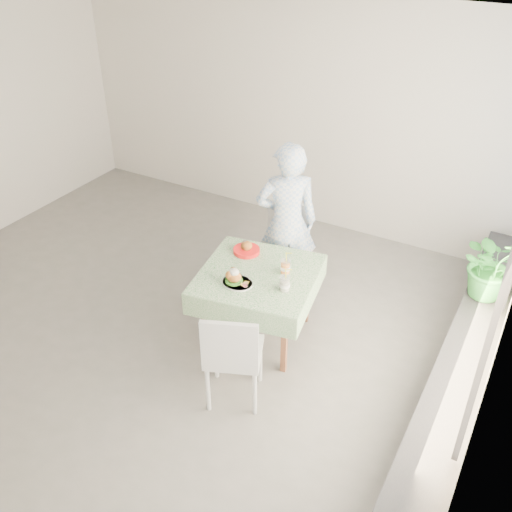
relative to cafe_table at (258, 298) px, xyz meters
The scene contains 13 objects.
floor 1.03m from the cafe_table, behind, with size 6.00×6.00×0.00m, color #5E5C59.
ceiling 2.51m from the cafe_table, behind, with size 6.00×6.00×0.00m, color white.
wall_back 2.73m from the cafe_table, 110.83° to the left, with size 6.00×0.02×2.80m, color silver.
window_ledge 1.90m from the cafe_table, ahead, with size 0.40×4.80×0.50m, color black.
cafe_table is the anchor object (origin of this frame).
chair_far 0.83m from the cafe_table, 101.13° to the left, with size 0.51×0.51×0.98m.
chair_near 0.84m from the cafe_table, 74.96° to the right, with size 0.59×0.59×0.96m.
diner 0.87m from the cafe_table, 97.25° to the left, with size 0.63×0.41×1.72m, color #8DB1E1.
main_dish 0.42m from the cafe_table, 112.10° to the right, with size 0.29×0.29×0.15m.
juice_cup_orange 0.42m from the cafe_table, 30.60° to the left, with size 0.10×0.10×0.27m.
juice_cup_lemonade 0.49m from the cafe_table, 19.22° to the right, with size 0.10×0.10×0.27m.
second_dish 0.49m from the cafe_table, 136.61° to the left, with size 0.26×0.26×0.12m.
potted_plant 2.17m from the cafe_table, 29.40° to the left, with size 0.59×0.51×0.66m, color #25712C.
Camera 1 is at (3.00, -3.65, 3.70)m, focal length 40.00 mm.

